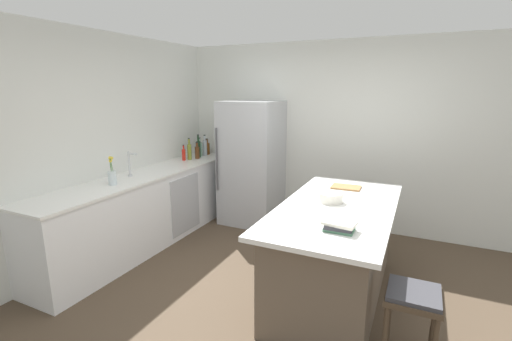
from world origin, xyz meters
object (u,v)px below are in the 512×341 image
hot_sauce_bottle (184,154)px  cutting_board (346,187)px  refrigerator (252,163)px  mixing_bowl (331,197)px  soda_bottle (205,147)px  whiskey_bottle (207,148)px  bar_stool (412,305)px  cookbook_stack (339,226)px  gin_bottle (200,149)px  syrup_bottle (197,152)px  wine_bottle (198,149)px  olive_oil_bottle (189,151)px  kitchen_island (335,250)px  sink_faucet (130,164)px  flower_vase (112,176)px

hot_sauce_bottle → cutting_board: size_ratio=0.74×
refrigerator → cutting_board: (1.53, -0.81, 0.02)m
mixing_bowl → soda_bottle: bearing=148.7°
refrigerator → whiskey_bottle: bearing=169.6°
bar_stool → cookbook_stack: cookbook_stack is taller
hot_sauce_bottle → gin_bottle: bearing=86.9°
syrup_bottle → cookbook_stack: syrup_bottle is taller
mixing_bowl → cutting_board: size_ratio=0.75×
soda_bottle → wine_bottle: bearing=-90.8°
olive_oil_bottle → cookbook_stack: (2.59, -1.71, -0.11)m
kitchen_island → whiskey_bottle: 2.99m
whiskey_bottle → mixing_bowl: size_ratio=1.08×
refrigerator → soda_bottle: bearing=175.8°
refrigerator → sink_faucet: (-0.90, -1.48, 0.19)m
sink_faucet → mixing_bowl: bearing=2.8°
sink_faucet → mixing_bowl: size_ratio=1.29×
gin_bottle → kitchen_island: bearing=-30.1°
refrigerator → cutting_board: size_ratio=5.73×
flower_vase → gin_bottle: (-0.09, 1.83, 0.02)m
whiskey_bottle → cutting_board: 2.59m
cookbook_stack → mixing_bowl: size_ratio=1.11×
kitchen_island → mixing_bowl: size_ratio=8.67×
gin_bottle → wine_bottle: 0.11m
whiskey_bottle → olive_oil_bottle: (0.00, -0.48, 0.03)m
flower_vase → mixing_bowl: (2.30, 0.49, -0.08)m
wine_bottle → mixing_bowl: bearing=-28.0°
refrigerator → gin_bottle: refrigerator is taller
syrup_bottle → mixing_bowl: (2.31, -1.15, -0.08)m
kitchen_island → flower_vase: size_ratio=6.40×
whiskey_bottle → cutting_board: (2.41, -0.97, -0.11)m
soda_bottle → cutting_board: soda_bottle is taller
cookbook_stack → mixing_bowl: mixing_bowl is taller
syrup_bottle → hot_sauce_bottle: 0.22m
gin_bottle → mixing_bowl: gin_bottle is taller
hot_sauce_bottle → mixing_bowl: hot_sauce_bottle is taller
soda_bottle → olive_oil_bottle: bearing=-93.5°
gin_bottle → syrup_bottle: size_ratio=1.15×
refrigerator → mixing_bowl: refrigerator is taller
kitchen_island → mixing_bowl: (-0.09, 0.09, 0.49)m
soda_bottle → olive_oil_bottle: 0.38m
bar_stool → olive_oil_bottle: 3.69m
wine_bottle → mixing_bowl: size_ratio=1.51×
soda_bottle → mixing_bowl: 2.74m
bar_stool → wine_bottle: 3.78m
cutting_board → whiskey_bottle: bearing=158.1°
refrigerator → bar_stool: bearing=-43.5°
wine_bottle → mixing_bowl: wine_bottle is taller
wine_bottle → cutting_board: 2.49m
bar_stool → syrup_bottle: 3.69m
sink_faucet → refrigerator: bearing=58.8°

